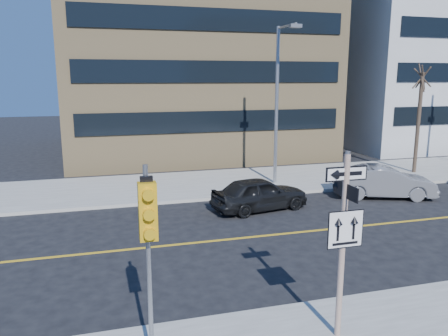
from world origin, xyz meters
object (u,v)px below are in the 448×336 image
object	(u,v)px
sign_pole	(343,236)
parked_car_a	(260,194)
traffic_signal	(148,228)
streetlight_a	(279,96)
street_tree_west	(422,80)
parked_car_b	(384,182)

from	to	relation	value
sign_pole	parked_car_a	xyz separation A→B (m)	(1.71, 9.60, -1.71)
sign_pole	traffic_signal	distance (m)	4.05
parked_car_a	streetlight_a	distance (m)	5.92
streetlight_a	street_tree_west	distance (m)	9.05
sign_pole	streetlight_a	xyz separation A→B (m)	(4.00, 13.27, 2.32)
parked_car_a	traffic_signal	bearing A→B (deg)	139.14
traffic_signal	parked_car_b	size ratio (longest dim) A/B	0.87
sign_pole	parked_car_b	size ratio (longest dim) A/B	0.88
parked_car_a	street_tree_west	distance (m)	12.98
street_tree_west	parked_car_b	bearing A→B (deg)	-141.17
parked_car_a	streetlight_a	size ratio (longest dim) A/B	0.53
sign_pole	street_tree_west	bearing A→B (deg)	46.74
parked_car_a	streetlight_a	bearing A→B (deg)	-42.52
street_tree_west	traffic_signal	bearing A→B (deg)	-140.61
traffic_signal	parked_car_b	xyz separation A→B (m)	(12.12, 10.03, -2.27)
parked_car_a	street_tree_west	world-z (taller)	street_tree_west
streetlight_a	traffic_signal	bearing A→B (deg)	-120.80
streetlight_a	sign_pole	bearing A→B (deg)	-106.77
streetlight_a	parked_car_a	bearing A→B (deg)	-122.00
sign_pole	parked_car_b	xyz separation A→B (m)	(8.12, 9.89, -1.68)
parked_car_b	streetlight_a	distance (m)	6.66
parked_car_a	street_tree_west	xyz separation A→B (m)	(11.29, 4.21, 4.80)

